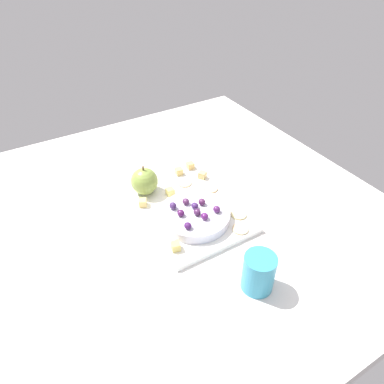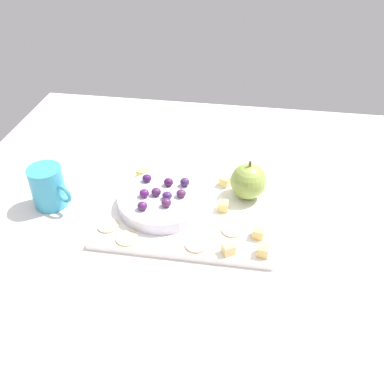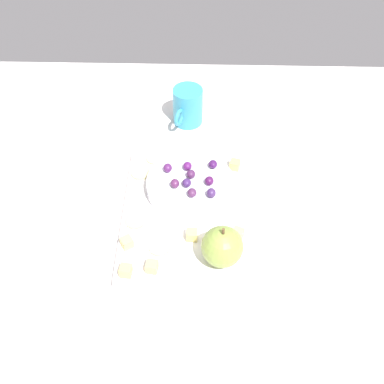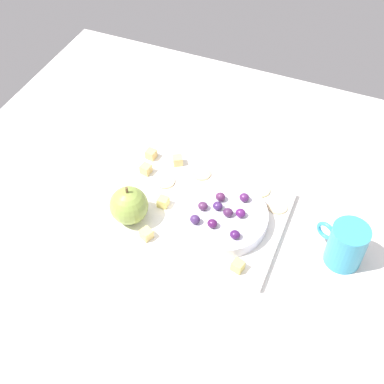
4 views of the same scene
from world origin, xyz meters
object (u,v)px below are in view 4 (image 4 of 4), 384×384
Objects in this scene: serving_dish at (222,217)px; apple_whole at (129,205)px; cheese_cube_4 at (163,202)px; grape_1 at (220,197)px; grape_8 at (235,235)px; cracker_2 at (260,190)px; cup at (346,245)px; cracker_1 at (277,206)px; grape_0 at (241,213)px; cheese_cube_2 at (146,234)px; cracker_3 at (201,173)px; cheese_cube_5 at (238,266)px; grape_5 at (217,207)px; grape_3 at (244,197)px; cheese_cube_1 at (146,169)px; cheese_cube_3 at (178,160)px; grape_7 at (212,224)px; grape_4 at (228,212)px; platter at (198,211)px; grape_6 at (203,206)px; cracker_0 at (165,181)px; cheese_cube_0 at (151,154)px; grape_2 at (195,219)px.

serving_dish is 2.36× the size of apple_whole.
apple_whole reaches higher than cheese_cube_4.
grape_8 is (5.73, -7.58, -0.08)cm from grape_1.
cracker_2 is 21.50cm from cup.
cracker_1 is 9.55cm from grape_0.
cheese_cube_2 is 0.49× the size of cracker_3.
apple_whole reaches higher than cheese_cube_5.
cheese_cube_4 is at bearing -176.91° from cup.
serving_dish is 13.54cm from cracker_3.
cracker_3 is at bearing 126.13° from grape_5.
grape_5 is at bearing -83.32° from grape_1.
grape_3 is at bearing -105.53° from cracker_2.
cheese_cube_1 and cheese_cube_3 have the same top height.
grape_4 is at bearing 64.36° from grape_7.
cheese_cube_5 is 0.49× the size of cracker_3.
serving_dish is at bearing 3.02° from cheese_cube_4.
cheese_cube_5 is 10.80cm from grape_0.
grape_5 is (4.27, -0.83, 4.10)cm from platter.
cheese_cube_2 is 0.49× the size of cracker_1.
grape_6 is at bearing -176.06° from grape_4.
serving_dish is at bearing -176.88° from cup.
grape_8 reaches higher than platter.
grape_7 is (7.98, -14.19, 3.24)cm from cracker_3.
cup is (24.83, 0.95, -0.31)cm from grape_5.
grape_1 is at bearing 56.19° from grape_6.
serving_dish is 2.47cm from grape_5.
cracker_0 is at bearing -140.26° from cracker_3.
grape_8 is (9.69, -5.71, 4.09)cm from platter.
cheese_cube_3 is 20.93cm from grape_0.
cup is at bearing 16.73° from grape_8.
cheese_cube_0 is 33.81cm from cheese_cube_5.
cup is at bearing -24.18° from cracker_1.
cheese_cube_0 is 22.19cm from grape_5.
grape_2 is at bearing -33.68° from cheese_cube_1.
grape_7 is at bearing -82.10° from grape_1.
grape_1 is at bearing 30.68° from apple_whole.
grape_6 reaches higher than platter.
grape_1 is at bearing 97.90° from grape_7.
grape_7 is at bearing -99.40° from serving_dish.
cheese_cube_4 is (2.09, -12.00, 0.00)cm from cheese_cube_3.
cracker_0 is (-14.75, 5.29, -1.10)cm from serving_dish.
grape_7 is (-1.78, -3.70, 0.01)cm from grape_4.
grape_8 reaches higher than cheese_cube_4.
apple_whole is 6.57cm from cheese_cube_2.
cracker_1 is 2.10× the size of grape_2.
cheese_cube_4 is 0.49× the size of cracker_1.
apple_whole reaches higher than cracker_1.
grape_7 is (4.90, -4.96, 4.14)cm from platter.
cheese_cube_4 is at bearing -80.12° from cheese_cube_3.
cheese_cube_1 is 1.03× the size of grape_7.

